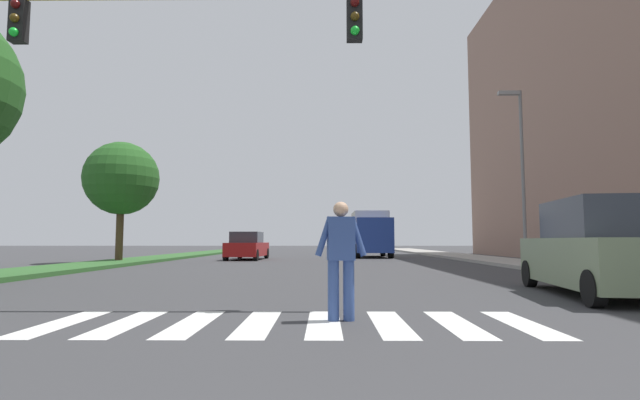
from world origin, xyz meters
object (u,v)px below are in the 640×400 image
Objects in this scene: suv_crossing at (601,250)px; truck_box_delivery at (371,233)px; sedan_midblock at (247,247)px; street_lamp_right at (520,160)px; tree_far at (121,179)px; pedestrian_performer at (341,254)px; traffic_light_gantry at (23,56)px.

suv_crossing is 22.91m from truck_box_delivery.
sedan_midblock is at bearing -149.91° from truck_box_delivery.
suv_crossing is at bearing -104.83° from street_lamp_right.
street_lamp_right reaches higher than suv_crossing.
truck_box_delivery is at bearing 33.09° from tree_far.
street_lamp_right is 11.50m from suv_crossing.
suv_crossing is at bearing -83.70° from truck_box_delivery.
sedan_midblock is 8.96m from truck_box_delivery.
truck_box_delivery is (2.91, 25.77, 0.70)m from pedestrian_performer.
tree_far is at bearing -146.91° from truck_box_delivery.
suv_crossing reaches higher than pedestrian_performer.
suv_crossing is (15.97, -13.99, -3.32)m from tree_far.
pedestrian_performer is 21.83m from sedan_midblock.
street_lamp_right is 1.67× the size of sedan_midblock.
street_lamp_right is (18.76, -3.45, 0.35)m from tree_far.
tree_far is 0.96× the size of truck_box_delivery.
traffic_light_gantry is 20.24m from sedan_midblock.
truck_box_delivery is at bearing 83.57° from pedestrian_performer.
traffic_light_gantry is at bearing -92.47° from sedan_midblock.
tree_far is 1.33× the size of sedan_midblock.
traffic_light_gantry is 1.49× the size of street_lamp_right.
traffic_light_gantry is 18.43m from street_lamp_right.
tree_far is at bearing -143.18° from sedan_midblock.
traffic_light_gantry reaches higher than tree_far.
tree_far is 0.80× the size of street_lamp_right.
pedestrian_performer is 0.27× the size of truck_box_delivery.
traffic_light_gantry is 25.97m from truck_box_delivery.
tree_far is 7.98m from sedan_midblock.
tree_far is at bearing 107.41° from traffic_light_gantry.
street_lamp_right is 16.26m from pedestrian_performer.
sedan_midblock is (-10.23, 18.29, -0.17)m from suv_crossing.
pedestrian_performer reaches higher than sedan_midblock.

